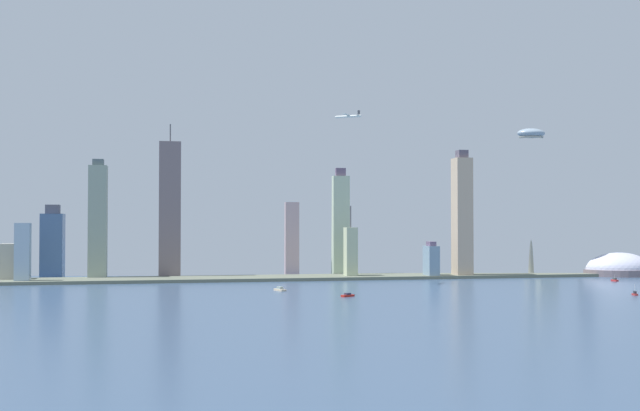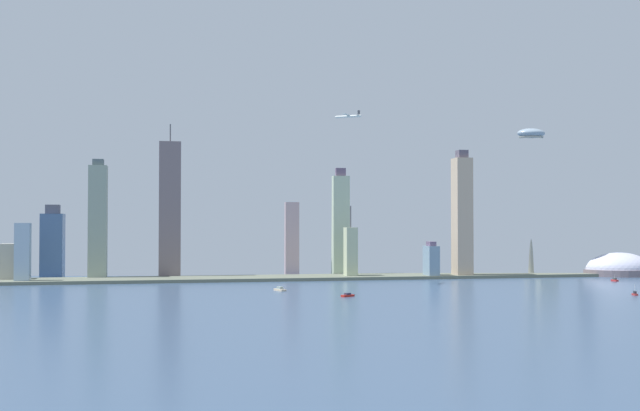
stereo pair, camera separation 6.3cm
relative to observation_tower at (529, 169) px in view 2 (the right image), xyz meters
name	(u,v)px [view 2 (the right image)]	position (x,y,z in m)	size (l,w,h in m)	color
ground_plane	(441,323)	(-283.09, -432.21, -143.52)	(6000.00, 6000.00, 0.00)	#39506D
waterfront_pier	(323,277)	(-283.09, -5.68, -141.59)	(979.22, 69.38, 3.86)	#656B59
observation_tower	(529,169)	(0.00, 0.00, 0.00)	(42.77, 42.77, 291.01)	#A2A294
stadium_dome	(613,269)	(117.18, -9.09, -135.56)	(102.80, 102.80, 49.31)	slate
skyscraper_0	(539,255)	(63.07, 95.82, -119.79)	(20.53, 23.82, 67.74)	gray
skyscraper_1	(98,222)	(-560.32, 25.93, -71.44)	(21.79, 19.90, 149.08)	#91A08E
skyscraper_2	(431,261)	(-146.29, -22.71, -121.88)	(13.87, 26.73, 46.70)	#7D98AD
skyscraper_3	(23,253)	(-639.31, -19.12, -108.36)	(16.82, 12.73, 70.31)	#A6BDCF
skyscraper_4	(545,249)	(40.74, 34.27, -108.75)	(27.46, 22.48, 69.55)	#C0BB8E
skyscraper_5	(9,263)	(-660.96, 13.46, -120.65)	(18.30, 23.94, 45.75)	#A6A394
skyscraper_6	(462,216)	(-103.58, -20.46, -64.64)	(21.20, 23.64, 164.13)	#C6AC8F
skyscraper_7	(291,239)	(-314.62, 54.43, -94.57)	(18.32, 20.46, 97.91)	#C0A0A5
skyscraper_8	(53,244)	(-619.22, 64.25, -100.26)	(27.38, 26.10, 93.46)	#43618F
skyscraper_9	(170,210)	(-473.24, 38.24, -56.78)	(27.15, 24.40, 196.47)	slate
skyscraper_10	(351,253)	(-248.09, -7.77, -111.00)	(14.27, 20.03, 92.05)	beige
skyscraper_11	(586,223)	(82.38, -0.48, -72.85)	(15.50, 13.34, 160.68)	gray
skyscraper_12	(340,225)	(-251.27, 39.48, -75.20)	(21.96, 19.75, 143.28)	beige
boat_0	(280,289)	(-359.74, -162.54, -141.95)	(11.71, 16.59, 4.36)	beige
boat_1	(615,280)	(53.90, -112.60, -142.03)	(3.91, 10.56, 8.63)	#B92D2F
boat_2	(348,295)	(-304.96, -236.59, -142.19)	(14.31, 11.39, 3.61)	red
boat_3	(635,294)	(-28.36, -276.65, -142.03)	(4.95, 9.36, 10.65)	#AC2F2E
airplane	(348,116)	(-271.52, -95.94, 49.75)	(28.86, 30.72, 7.74)	white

